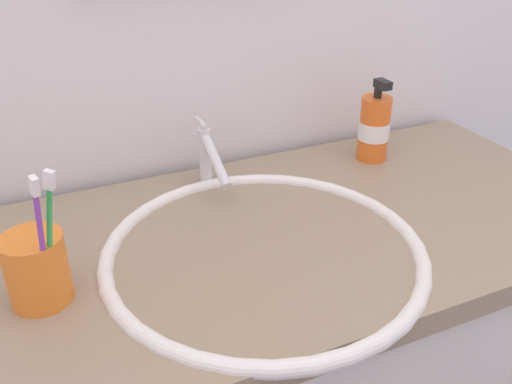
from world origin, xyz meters
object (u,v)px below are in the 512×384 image
Objects in this scene: faucet at (209,156)px; toothbrush_green at (50,233)px; toothbrush_purple at (41,237)px; toothbrush_cup at (37,269)px; soap_dispenser at (374,128)px.

toothbrush_green is (-0.30, -0.25, 0.06)m from faucet.
toothbrush_purple reaches higher than faucet.
toothbrush_green reaches higher than faucet.
toothbrush_green is (0.02, -0.03, 0.07)m from toothbrush_cup.
faucet is at bearing 39.84° from toothbrush_green.
faucet is at bearing 176.16° from soap_dispenser.
toothbrush_green reaches higher than soap_dispenser.
toothbrush_purple is at bearing -149.19° from toothbrush_green.
toothbrush_purple is at bearing -69.59° from toothbrush_cup.
toothbrush_green is 1.00× the size of toothbrush_purple.
soap_dispenser reaches higher than toothbrush_cup.
toothbrush_purple reaches higher than toothbrush_cup.
faucet is 0.40m from toothbrush_purple.
toothbrush_purple is (0.01, -0.04, 0.07)m from toothbrush_cup.
toothbrush_cup is at bearing 127.26° from toothbrush_green.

